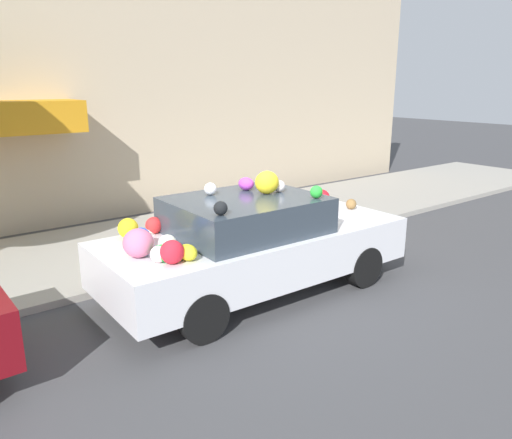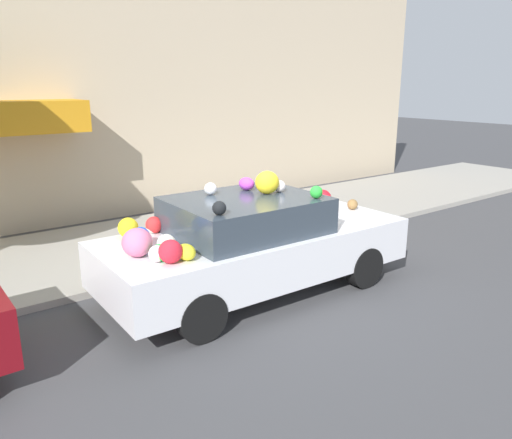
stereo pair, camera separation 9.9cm
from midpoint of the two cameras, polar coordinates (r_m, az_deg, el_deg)
name	(u,v)px [view 1 (the left image)]	position (r m, az deg, el deg)	size (l,w,h in m)	color
ground_plane	(256,290)	(6.91, -0.40, -8.10)	(60.00, 60.00, 0.00)	#424244
sidewalk_curb	(164,239)	(9.06, -10.78, -2.23)	(24.00, 3.20, 0.10)	#9E998E
building_facade	(98,74)	(10.63, -17.90, 15.55)	(18.00, 1.20, 5.90)	#C6B293
fire_hydrant	(174,236)	(7.89, -9.75, -1.82)	(0.20, 0.20, 0.70)	gold
art_car	(252,242)	(6.63, -0.88, -2.64)	(4.19, 1.77, 1.63)	silver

